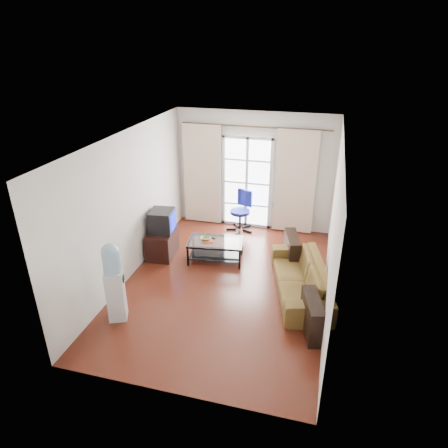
# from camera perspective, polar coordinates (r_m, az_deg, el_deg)

# --- Properties ---
(floor) EXTENTS (5.20, 5.20, 0.00)m
(floor) POSITION_cam_1_polar(r_m,az_deg,el_deg) (7.47, 0.13, -8.44)
(floor) COLOR #5D2416
(floor) RESTS_ON ground
(ceiling) EXTENTS (5.20, 5.20, 0.00)m
(ceiling) POSITION_cam_1_polar(r_m,az_deg,el_deg) (6.37, 0.15, 12.17)
(ceiling) COLOR white
(ceiling) RESTS_ON wall_back
(wall_back) EXTENTS (3.60, 0.02, 2.70)m
(wall_back) POSITION_cam_1_polar(r_m,az_deg,el_deg) (9.18, 4.31, 7.52)
(wall_back) COLOR silver
(wall_back) RESTS_ON floor
(wall_front) EXTENTS (3.60, 0.02, 2.70)m
(wall_front) POSITION_cam_1_polar(r_m,az_deg,el_deg) (4.68, -8.17, -11.77)
(wall_front) COLOR silver
(wall_front) RESTS_ON floor
(wall_left) EXTENTS (0.02, 5.20, 2.70)m
(wall_left) POSITION_cam_1_polar(r_m,az_deg,el_deg) (7.43, -13.42, 2.48)
(wall_left) COLOR silver
(wall_left) RESTS_ON floor
(wall_right) EXTENTS (0.02, 5.20, 2.70)m
(wall_right) POSITION_cam_1_polar(r_m,az_deg,el_deg) (6.63, 15.37, -0.65)
(wall_right) COLOR silver
(wall_right) RESTS_ON floor
(french_door) EXTENTS (1.16, 0.06, 2.15)m
(french_door) POSITION_cam_1_polar(r_m,az_deg,el_deg) (9.24, 3.27, 5.88)
(french_door) COLOR white
(french_door) RESTS_ON wall_back
(curtain_rod) EXTENTS (3.30, 0.04, 0.04)m
(curtain_rod) POSITION_cam_1_polar(r_m,az_deg,el_deg) (8.82, 4.41, 13.71)
(curtain_rod) COLOR #4C3F2D
(curtain_rod) RESTS_ON wall_back
(curtain_left) EXTENTS (0.90, 0.07, 2.35)m
(curtain_left) POSITION_cam_1_polar(r_m,az_deg,el_deg) (9.40, -3.11, 7.02)
(curtain_left) COLOR beige
(curtain_left) RESTS_ON curtain_rod
(curtain_right) EXTENTS (0.90, 0.07, 2.35)m
(curtain_right) POSITION_cam_1_polar(r_m,az_deg,el_deg) (9.00, 10.11, 5.81)
(curtain_right) COLOR beige
(curtain_right) RESTS_ON curtain_rod
(radiator) EXTENTS (0.64, 0.12, 0.64)m
(radiator) POSITION_cam_1_polar(r_m,az_deg,el_deg) (9.35, 8.81, 0.92)
(radiator) COLOR gray
(radiator) RESTS_ON floor
(sofa) EXTENTS (2.45, 1.80, 0.60)m
(sofa) POSITION_cam_1_polar(r_m,az_deg,el_deg) (7.19, 10.86, -7.56)
(sofa) COLOR brown
(sofa) RESTS_ON floor
(coffee_table) EXTENTS (1.16, 0.76, 0.44)m
(coffee_table) POSITION_cam_1_polar(r_m,az_deg,el_deg) (8.04, -1.21, -3.42)
(coffee_table) COLOR silver
(coffee_table) RESTS_ON floor
(bowl) EXTENTS (0.26, 0.26, 0.05)m
(bowl) POSITION_cam_1_polar(r_m,az_deg,el_deg) (8.01, -2.64, -2.08)
(bowl) COLOR #37995A
(bowl) RESTS_ON coffee_table
(book) EXTENTS (0.38, 0.39, 0.02)m
(book) POSITION_cam_1_polar(r_m,az_deg,el_deg) (7.96, -2.93, -2.40)
(book) COLOR maroon
(book) RESTS_ON coffee_table
(remote) EXTENTS (0.18, 0.05, 0.02)m
(remote) POSITION_cam_1_polar(r_m,az_deg,el_deg) (8.07, -1.81, -1.98)
(remote) COLOR black
(remote) RESTS_ON coffee_table
(tv_stand) EXTENTS (0.56, 0.79, 0.55)m
(tv_stand) POSITION_cam_1_polar(r_m,az_deg,el_deg) (8.33, -8.82, -2.72)
(tv_stand) COLOR black
(tv_stand) RESTS_ON floor
(crt_tv) EXTENTS (0.54, 0.54, 0.45)m
(crt_tv) POSITION_cam_1_polar(r_m,az_deg,el_deg) (8.12, -8.99, 0.46)
(crt_tv) COLOR black
(crt_tv) RESTS_ON tv_stand
(task_chair) EXTENTS (0.81, 0.81, 0.94)m
(task_chair) POSITION_cam_1_polar(r_m,az_deg,el_deg) (9.32, 2.40, 0.77)
(task_chair) COLOR black
(task_chair) RESTS_ON floor
(water_cooler) EXTENTS (0.36, 0.36, 1.35)m
(water_cooler) POSITION_cam_1_polar(r_m,az_deg,el_deg) (6.48, -15.45, -7.81)
(water_cooler) COLOR silver
(water_cooler) RESTS_ON floor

